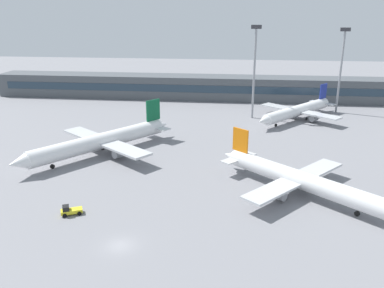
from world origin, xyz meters
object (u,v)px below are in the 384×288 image
(airplane_mid, at_px, (100,142))
(baggage_tug_yellow, at_px, (70,210))
(floodlight_tower_east, at_px, (341,65))
(airplane_near, at_px, (301,180))
(floodlight_tower_west, at_px, (254,66))
(airplane_far, at_px, (297,111))

(airplane_mid, distance_m, baggage_tug_yellow, 30.32)
(airplane_mid, bearing_deg, floodlight_tower_east, 37.21)
(airplane_mid, height_order, baggage_tug_yellow, airplane_mid)
(floodlight_tower_east, bearing_deg, airplane_near, -107.47)
(baggage_tug_yellow, bearing_deg, airplane_near, 17.24)
(airplane_mid, height_order, floodlight_tower_west, floodlight_tower_west)
(baggage_tug_yellow, relative_size, floodlight_tower_east, 0.14)
(airplane_mid, xyz_separation_m, baggage_tug_yellow, (4.79, -29.83, -2.55))
(airplane_mid, bearing_deg, airplane_near, -20.77)
(baggage_tug_yellow, bearing_deg, airplane_mid, 99.13)
(floodlight_tower_west, bearing_deg, airplane_near, -82.36)
(floodlight_tower_west, height_order, floodlight_tower_east, floodlight_tower_west)
(airplane_mid, xyz_separation_m, floodlight_tower_east, (66.79, 50.72, 12.82))
(airplane_mid, xyz_separation_m, floodlight_tower_west, (37.74, 39.88, 13.39))
(floodlight_tower_west, xyz_separation_m, floodlight_tower_east, (29.04, 10.84, -0.56))
(airplane_near, height_order, floodlight_tower_east, floodlight_tower_east)
(baggage_tug_yellow, xyz_separation_m, floodlight_tower_west, (32.95, 69.71, 15.93))
(floodlight_tower_west, bearing_deg, baggage_tug_yellow, -115.30)
(airplane_near, height_order, airplane_far, airplane_near)
(floodlight_tower_west, distance_m, floodlight_tower_east, 31.01)
(airplane_near, distance_m, floodlight_tower_west, 59.23)
(airplane_near, bearing_deg, airplane_far, 83.35)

